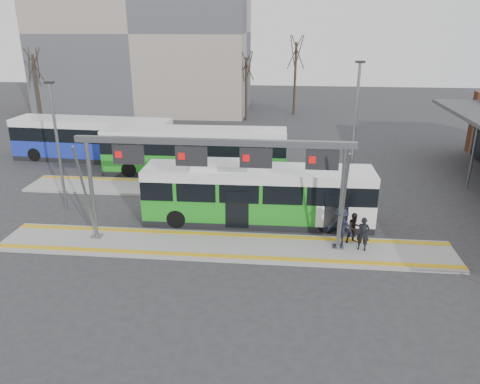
% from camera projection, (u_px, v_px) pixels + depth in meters
% --- Properties ---
extents(ground, '(120.00, 120.00, 0.00)m').
position_uv_depth(ground, '(224.00, 248.00, 22.77)').
color(ground, '#2D2D30').
rests_on(ground, ground).
extents(platform_main, '(22.00, 3.00, 0.15)m').
position_uv_depth(platform_main, '(224.00, 246.00, 22.75)').
color(platform_main, gray).
rests_on(platform_main, ground).
extents(platform_second, '(20.00, 3.00, 0.15)m').
position_uv_depth(platform_second, '(179.00, 188.00, 30.58)').
color(platform_second, gray).
rests_on(platform_second, ground).
extents(tactile_main, '(22.00, 2.65, 0.02)m').
position_uv_depth(tactile_main, '(224.00, 245.00, 22.72)').
color(tactile_main, gold).
rests_on(tactile_main, platform_main).
extents(tactile_second, '(20.00, 0.35, 0.02)m').
position_uv_depth(tactile_second, '(183.00, 181.00, 31.63)').
color(tactile_second, gold).
rests_on(tactile_second, platform_second).
extents(gantry, '(13.00, 1.68, 5.20)m').
position_uv_depth(gantry, '(216.00, 161.00, 21.55)').
color(gantry, slate).
rests_on(gantry, platform_main).
extents(apartment_block, '(24.50, 12.50, 18.40)m').
position_uv_depth(apartment_block, '(144.00, 31.00, 54.47)').
color(apartment_block, gray).
rests_on(apartment_block, ground).
extents(hero_bus, '(12.24, 2.77, 3.35)m').
position_uv_depth(hero_bus, '(257.00, 195.00, 25.22)').
color(hero_bus, black).
rests_on(hero_bus, ground).
extents(bg_bus_green, '(12.95, 2.99, 3.23)m').
position_uv_depth(bg_bus_green, '(195.00, 152.00, 33.32)').
color(bg_bus_green, black).
rests_on(bg_bus_green, ground).
extents(bg_bus_blue, '(12.49, 3.47, 3.22)m').
position_uv_depth(bg_bus_blue, '(93.00, 140.00, 36.63)').
color(bg_bus_blue, black).
rests_on(bg_bus_blue, ground).
extents(passenger_a, '(0.67, 0.52, 1.63)m').
position_uv_depth(passenger_a, '(363.00, 234.00, 21.98)').
color(passenger_a, black).
rests_on(passenger_a, platform_main).
extents(passenger_b, '(0.92, 0.84, 1.55)m').
position_uv_depth(passenger_b, '(354.00, 228.00, 22.71)').
color(passenger_b, black).
rests_on(passenger_b, platform_main).
extents(passenger_c, '(1.46, 1.23, 1.96)m').
position_uv_depth(passenger_c, '(340.00, 227.00, 22.31)').
color(passenger_c, black).
rests_on(passenger_c, platform_main).
extents(tree_left, '(1.40, 1.40, 7.58)m').
position_uv_depth(tree_left, '(246.00, 66.00, 49.74)').
color(tree_left, '#382B21').
rests_on(tree_left, ground).
extents(tree_mid, '(1.40, 1.40, 9.15)m').
position_uv_depth(tree_mid, '(296.00, 53.00, 52.40)').
color(tree_mid, '#382B21').
rests_on(tree_mid, ground).
extents(tree_far, '(1.40, 1.40, 8.01)m').
position_uv_depth(tree_far, '(34.00, 64.00, 48.48)').
color(tree_far, '#382B21').
rests_on(tree_far, ground).
extents(lamp_west, '(0.50, 0.25, 7.35)m').
position_uv_depth(lamp_west, '(58.00, 144.00, 26.07)').
color(lamp_west, slate).
rests_on(lamp_west, ground).
extents(lamp_east, '(0.50, 0.25, 8.41)m').
position_uv_depth(lamp_east, '(354.00, 134.00, 25.94)').
color(lamp_east, slate).
rests_on(lamp_east, ground).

